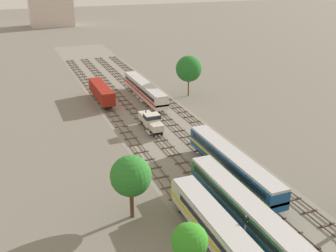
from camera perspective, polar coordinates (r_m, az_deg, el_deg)
ground_plane at (r=76.05m, az=-1.07°, el=-0.05°), size 480.00×480.00×0.00m
ballast_bed at (r=76.05m, az=-1.07°, el=-0.05°), size 17.98×176.00×0.01m
track_far_left at (r=74.88m, az=-6.34°, el=-0.44°), size 2.40×126.00×0.29m
track_left at (r=76.14m, az=-2.97°, el=0.06°), size 2.40×126.00×0.29m
track_centre_left at (r=77.65m, az=0.27°, el=0.54°), size 2.40×126.00×0.29m
track_centre at (r=79.41m, az=3.39°, el=1.00°), size 2.40×126.00×0.29m
diesel_railcar_far_left_nearest at (r=43.45m, az=7.63°, el=-14.96°), size 2.96×20.50×3.80m
passenger_coach_left_near at (r=47.77m, az=10.68°, el=-11.36°), size 2.96×22.00×3.80m
passenger_coach_centre_left_mid at (r=57.47m, az=9.20°, el=-5.15°), size 2.96×22.00×3.80m
shunter_loco_left_midfar at (r=73.49m, az=-2.43°, el=0.81°), size 2.74×8.46×3.10m
passenger_coach_centre_left_far at (r=90.21m, az=-3.35°, el=5.27°), size 2.96×22.00×3.80m
freight_boxcar_far_left_farther at (r=90.18m, az=-9.49°, el=4.88°), size 2.87×14.00×3.60m
signal_post_nearest at (r=43.64m, az=10.99°, el=-14.34°), size 0.28×0.47×4.69m
lineside_tree_0 at (r=37.66m, az=3.09°, el=-16.16°), size 3.43×3.43×7.11m
lineside_tree_1 at (r=92.48m, az=2.98°, el=8.16°), size 6.00×6.00×9.46m
lineside_tree_3 at (r=47.27m, az=-5.33°, el=-7.15°), size 4.93×4.93×8.13m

